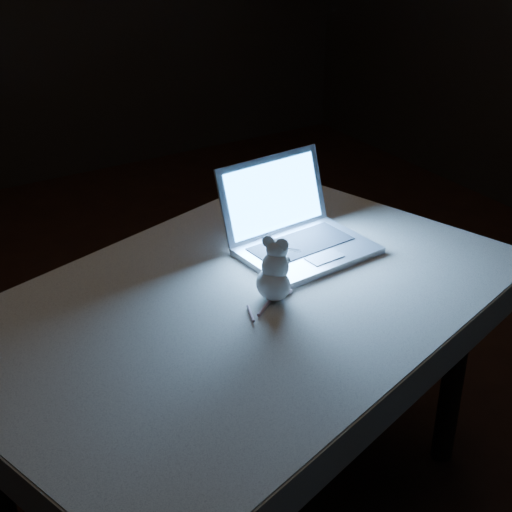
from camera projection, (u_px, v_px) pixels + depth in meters
floor at (233, 405)px, 2.71m from camera, size 5.00×5.00×0.00m
table at (245, 410)px, 2.12m from camera, size 1.58×1.25×0.74m
tablecloth at (265, 297)px, 2.03m from camera, size 1.62×1.20×0.10m
laptop at (309, 215)px, 2.09m from camera, size 0.39×0.35×0.25m
plush_mouse at (273, 270)px, 1.89m from camera, size 0.15×0.15×0.17m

